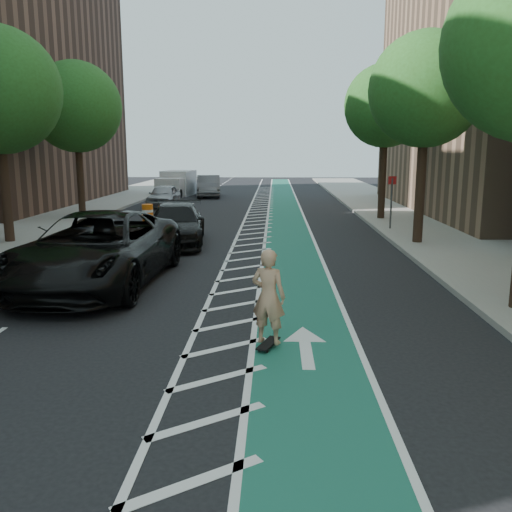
{
  "coord_description": "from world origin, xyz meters",
  "views": [
    {
      "loc": [
        2.41,
        -12.38,
        3.66
      ],
      "look_at": [
        1.95,
        0.55,
        1.1
      ],
      "focal_mm": 38.0,
      "sensor_mm": 36.0,
      "label": 1
    }
  ],
  "objects_px": {
    "suv_far": "(176,224)",
    "barrel_a": "(101,241)",
    "suv_near": "(97,249)",
    "skateboarder": "(268,296)"
  },
  "relations": [
    {
      "from": "suv_near",
      "to": "barrel_a",
      "type": "xyz_separation_m",
      "value": [
        -1.4,
        4.62,
        -0.56
      ]
    },
    {
      "from": "barrel_a",
      "to": "suv_near",
      "type": "bearing_deg",
      "value": -73.13
    },
    {
      "from": "skateboarder",
      "to": "suv_far",
      "type": "relative_size",
      "value": 0.33
    },
    {
      "from": "skateboarder",
      "to": "barrel_a",
      "type": "relative_size",
      "value": 1.97
    },
    {
      "from": "suv_near",
      "to": "suv_far",
      "type": "height_order",
      "value": "suv_near"
    },
    {
      "from": "suv_near",
      "to": "barrel_a",
      "type": "distance_m",
      "value": 4.86
    },
    {
      "from": "skateboarder",
      "to": "suv_far",
      "type": "xyz_separation_m",
      "value": [
        -3.76,
        11.19,
        -0.22
      ]
    },
    {
      "from": "skateboarder",
      "to": "barrel_a",
      "type": "height_order",
      "value": "skateboarder"
    },
    {
      "from": "skateboarder",
      "to": "suv_far",
      "type": "bearing_deg",
      "value": -51.47
    },
    {
      "from": "suv_far",
      "to": "barrel_a",
      "type": "height_order",
      "value": "suv_far"
    }
  ]
}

